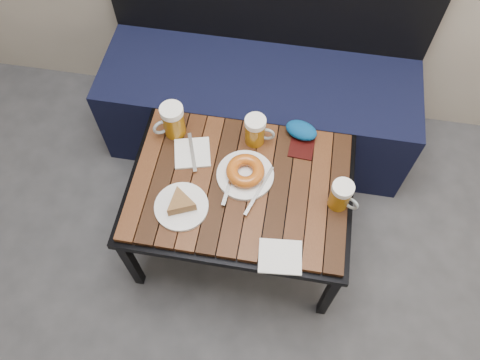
% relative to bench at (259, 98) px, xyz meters
% --- Properties ---
extents(bench, '(1.40, 0.50, 0.95)m').
position_rel_bench_xyz_m(bench, '(0.00, 0.00, 0.00)').
color(bench, black).
rests_on(bench, ground).
extents(cafe_table, '(0.84, 0.62, 0.47)m').
position_rel_bench_xyz_m(cafe_table, '(0.01, -0.58, 0.16)').
color(cafe_table, black).
rests_on(cafe_table, ground).
extents(beer_mug_left, '(0.13, 0.12, 0.14)m').
position_rel_bench_xyz_m(beer_mug_left, '(-0.29, -0.39, 0.27)').
color(beer_mug_left, '#8F590B').
rests_on(beer_mug_left, cafe_table).
extents(beer_mug_centre, '(0.12, 0.08, 0.13)m').
position_rel_bench_xyz_m(beer_mug_centre, '(0.03, -0.38, 0.26)').
color(beer_mug_centre, '#8F590B').
rests_on(beer_mug_centre, cafe_table).
extents(beer_mug_right, '(0.12, 0.10, 0.12)m').
position_rel_bench_xyz_m(beer_mug_right, '(0.37, -0.61, 0.26)').
color(beer_mug_right, '#8F590B').
rests_on(beer_mug_right, cafe_table).
extents(plate_pie, '(0.19, 0.19, 0.05)m').
position_rel_bench_xyz_m(plate_pie, '(-0.18, -0.71, 0.22)').
color(plate_pie, white).
rests_on(plate_pie, cafe_table).
extents(plate_bagel, '(0.21, 0.28, 0.06)m').
position_rel_bench_xyz_m(plate_bagel, '(0.02, -0.55, 0.22)').
color(plate_bagel, white).
rests_on(plate_bagel, cafe_table).
extents(napkin_left, '(0.16, 0.17, 0.01)m').
position_rel_bench_xyz_m(napkin_left, '(-0.20, -0.48, 0.20)').
color(napkin_left, white).
rests_on(napkin_left, cafe_table).
extents(napkin_right, '(0.16, 0.14, 0.01)m').
position_rel_bench_xyz_m(napkin_right, '(0.19, -0.84, 0.20)').
color(napkin_right, white).
rests_on(napkin_right, cafe_table).
extents(passport_navy, '(0.14, 0.12, 0.01)m').
position_rel_bench_xyz_m(passport_navy, '(-0.21, -0.73, 0.20)').
color(passport_navy, black).
rests_on(passport_navy, cafe_table).
extents(passport_burgundy, '(0.10, 0.13, 0.01)m').
position_rel_bench_xyz_m(passport_burgundy, '(0.22, -0.37, 0.20)').
color(passport_burgundy, black).
rests_on(passport_burgundy, cafe_table).
extents(knit_pouch, '(0.15, 0.12, 0.06)m').
position_rel_bench_xyz_m(knit_pouch, '(0.21, -0.32, 0.23)').
color(knit_pouch, navy).
rests_on(knit_pouch, cafe_table).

